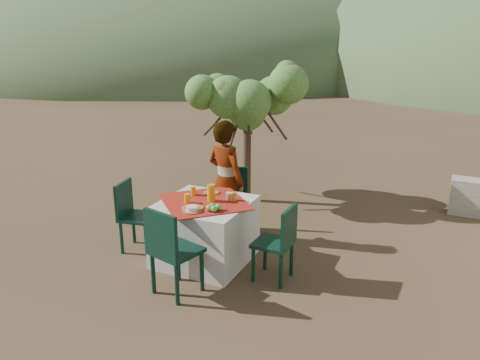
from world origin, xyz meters
name	(u,v)px	position (x,y,z in m)	size (l,w,h in m)	color
ground	(219,279)	(0.00, 0.00, 0.00)	(160.00, 160.00, 0.00)	#3B2C1A
table	(205,231)	(-0.37, 0.37, 0.38)	(1.30, 1.30, 0.76)	beige
chair_far	(232,196)	(-0.47, 1.35, 0.50)	(0.52, 0.52, 0.89)	black
chair_near	(171,248)	(-0.30, -0.50, 0.54)	(0.55, 0.55, 0.97)	black
chair_left	(133,213)	(-1.35, 0.27, 0.50)	(0.48, 0.48, 0.89)	black
chair_right	(279,240)	(0.62, 0.27, 0.49)	(0.42, 0.42, 0.88)	black
person	(226,181)	(-0.42, 1.07, 0.81)	(0.59, 0.39, 1.62)	#8C6651
shrub_tree	(252,106)	(-0.71, 2.63, 1.56)	(1.68, 1.65, 1.98)	#482E24
hill_near_left	(188,69)	(-18.00, 30.00, 0.00)	(40.00, 40.00, 16.00)	#364D2B
hill_far_center	(397,60)	(-4.00, 52.00, 0.00)	(60.00, 60.00, 24.00)	gray
plate_far	(211,192)	(-0.43, 0.67, 0.77)	(0.20, 0.20, 0.01)	#925A27
plate_near	(193,208)	(-0.37, 0.10, 0.77)	(0.25, 0.25, 0.01)	#925A27
glass_far	(193,191)	(-0.60, 0.51, 0.82)	(0.07, 0.07, 0.11)	orange
glass_near	(187,198)	(-0.52, 0.23, 0.82)	(0.07, 0.07, 0.11)	orange
juice_pitcher	(211,193)	(-0.29, 0.41, 0.86)	(0.09, 0.09, 0.20)	orange
bowl_plate	(192,211)	(-0.33, 0.02, 0.77)	(0.21, 0.21, 0.01)	#925A27
white_bowl	(192,208)	(-0.33, 0.02, 0.80)	(0.13, 0.13, 0.05)	white
jar_left	(231,197)	(-0.10, 0.53, 0.81)	(0.06, 0.06, 0.09)	orange
jar_right	(234,196)	(-0.06, 0.54, 0.81)	(0.06, 0.06, 0.10)	orange
napkin_holder	(229,196)	(-0.11, 0.52, 0.81)	(0.08, 0.04, 0.10)	white
fruit_cluster	(213,208)	(-0.12, 0.13, 0.80)	(0.15, 0.14, 0.08)	#659C39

